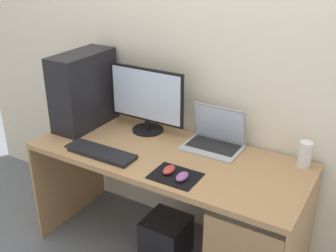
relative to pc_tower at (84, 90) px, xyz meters
The scene contains 13 objects.
ground_plane 1.21m from the pc_tower, ahead, with size 8.00×8.00×0.00m, color slate.
wall_back 0.82m from the pc_tower, 23.20° to the left, with size 4.00×0.05×2.60m.
desk 0.82m from the pc_tower, ahead, with size 1.65×0.68×0.74m.
pc_tower is the anchor object (origin of this frame).
monitor 0.43m from the pc_tower, 16.27° to the left, with size 0.54×0.21×0.43m.
laptop 0.93m from the pc_tower, ahead, with size 0.35×0.25×0.25m.
speaker 1.45m from the pc_tower, ahead, with size 0.07×0.07×0.15m, color silver.
keyboard 0.53m from the pc_tower, 38.31° to the right, with size 0.42×0.14×0.02m, color black.
mousepad 0.94m from the pc_tower, 18.15° to the right, with size 0.26×0.20×0.01m, color black.
mouse_left 0.89m from the pc_tower, 18.45° to the right, with size 0.06×0.10×0.03m, color #B23333.
mouse_right 0.99m from the pc_tower, 18.07° to the right, with size 0.06×0.10×0.03m, color #8C4C99.
cell_phone 0.39m from the pc_tower, 62.15° to the right, with size 0.07×0.13×0.01m, color #232326.
subwoofer 1.11m from the pc_tower, ahead, with size 0.27×0.27×0.27m, color black.
Camera 1 is at (1.10, -1.85, 1.89)m, focal length 43.96 mm.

